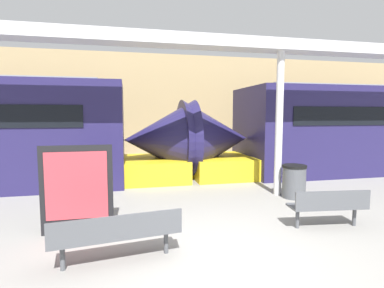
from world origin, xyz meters
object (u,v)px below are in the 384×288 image
object	(u,v)px
bench_near	(118,233)
bench_far	(329,205)
train_left	(369,131)
poster_board	(77,189)
support_column_near	(279,125)
trash_bin	(294,181)

from	to	relation	value
bench_near	bench_far	size ratio (longest dim) A/B	1.28
train_left	poster_board	distance (m)	11.04
bench_near	bench_far	bearing A→B (deg)	-0.32
poster_board	support_column_near	size ratio (longest dim) A/B	0.42
bench_far	trash_bin	xyz separation A→B (m)	(0.51, 2.05, -0.02)
bench_near	train_left	bearing A→B (deg)	22.77
train_left	bench_near	size ratio (longest dim) A/B	7.83
trash_bin	poster_board	bearing A→B (deg)	-165.84
bench_far	support_column_near	world-z (taller)	support_column_near
train_left	bench_far	bearing A→B (deg)	-137.34
bench_near	trash_bin	xyz separation A→B (m)	(4.34, 2.58, -0.03)
poster_board	bench_far	bearing A→B (deg)	-9.56
trash_bin	poster_board	xyz separation A→B (m)	(-5.07, -1.28, 0.38)
trash_bin	support_column_near	size ratio (longest dim) A/B	0.23
train_left	trash_bin	distance (m)	6.01
poster_board	train_left	bearing A→B (deg)	23.31
bench_far	train_left	bearing A→B (deg)	48.97
bench_far	support_column_near	xyz separation A→B (m)	(0.25, 2.42, 1.42)
bench_far	support_column_near	bearing A→B (deg)	90.38
poster_board	support_column_near	world-z (taller)	support_column_near
train_left	trash_bin	world-z (taller)	train_left
train_left	bench_near	xyz separation A→B (m)	(-9.39, -5.66, -1.06)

